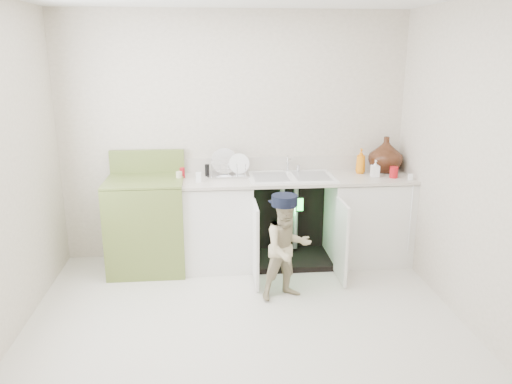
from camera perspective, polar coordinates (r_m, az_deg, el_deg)
The scene contains 5 objects.
ground at distance 4.12m, azimuth -1.24°, elevation -14.85°, with size 3.50×3.50×0.00m, color beige.
room_shell at distance 3.65m, azimuth -1.36°, elevation 2.30°, with size 6.00×5.50×1.26m.
counter_run at distance 5.09m, azimuth 4.41°, elevation -2.82°, with size 2.44×1.02×1.26m.
avocado_stove at distance 5.04m, azimuth -12.33°, elevation -3.45°, with size 0.74×0.65×1.15m.
repair_worker at distance 4.33m, azimuth 3.58°, elevation -6.29°, with size 0.53×0.68×0.94m.
Camera 1 is at (-0.24, -3.54, 2.10)m, focal length 35.00 mm.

